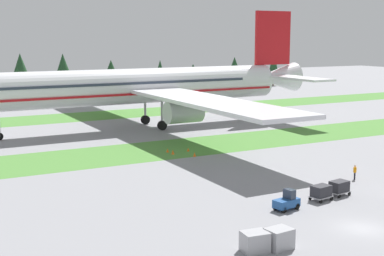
{
  "coord_description": "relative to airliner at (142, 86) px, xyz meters",
  "views": [
    {
      "loc": [
        -34.47,
        -33.15,
        16.5
      ],
      "look_at": [
        0.62,
        32.64,
        4.0
      ],
      "focal_mm": 51.21,
      "sensor_mm": 36.0,
      "label": 1
    }
  ],
  "objects": [
    {
      "name": "ground_plane",
      "position": [
        -4.0,
        -57.97,
        -7.72
      ],
      "size": [
        400.0,
        400.0,
        0.0
      ],
      "primitive_type": "plane",
      "color": "gray"
    },
    {
      "name": "grass_strip_near",
      "position": [
        -4.0,
        -19.21,
        -7.71
      ],
      "size": [
        320.0,
        13.21,
        0.01
      ],
      "primitive_type": "cube",
      "color": "#4C8438",
      "rests_on": "ground"
    },
    {
      "name": "grass_strip_far",
      "position": [
        -4.0,
        19.2,
        -7.71
      ],
      "size": [
        320.0,
        13.21,
        0.01
      ],
      "primitive_type": "cube",
      "color": "#4C8438",
      "rests_on": "ground"
    },
    {
      "name": "airliner",
      "position": [
        0.0,
        0.0,
        0.0
      ],
      "size": [
        68.89,
        84.13,
        21.54
      ],
      "rotation": [
        0.0,
        0.0,
        1.57
      ],
      "color": "silver",
      "rests_on": "ground"
    },
    {
      "name": "baggage_tug",
      "position": [
        -6.51,
        -50.65,
        -6.9
      ],
      "size": [
        2.77,
        1.7,
        1.97
      ],
      "rotation": [
        0.0,
        0.0,
        1.73
      ],
      "color": "#1E4C8E",
      "rests_on": "ground"
    },
    {
      "name": "cargo_dolly_lead",
      "position": [
        -1.55,
        -49.84,
        -6.8
      ],
      "size": [
        2.41,
        1.83,
        1.55
      ],
      "rotation": [
        0.0,
        0.0,
        1.73
      ],
      "color": "#A3A3A8",
      "rests_on": "ground"
    },
    {
      "name": "cargo_dolly_second",
      "position": [
        1.31,
        -49.37,
        -6.8
      ],
      "size": [
        2.41,
        1.83,
        1.55
      ],
      "rotation": [
        0.0,
        0.0,
        1.73
      ],
      "color": "#A3A3A8",
      "rests_on": "ground"
    },
    {
      "name": "ground_crew_marshaller",
      "position": [
        7.47,
        -45.35,
        -6.77
      ],
      "size": [
        0.41,
        0.44,
        1.74
      ],
      "rotation": [
        0.0,
        0.0,
        0.83
      ],
      "color": "black",
      "rests_on": "ground"
    },
    {
      "name": "uld_container_0",
      "position": [
        -13.15,
        -58.21,
        -6.9
      ],
      "size": [
        2.14,
        1.78,
        1.63
      ],
      "primitive_type": "cube",
      "rotation": [
        0.0,
        0.0,
        0.09
      ],
      "color": "#A3A3A8",
      "rests_on": "ground"
    },
    {
      "name": "uld_container_1",
      "position": [
        -15.17,
        -57.81,
        -6.93
      ],
      "size": [
        2.16,
        1.81,
        1.58
      ],
      "primitive_type": "cube",
      "rotation": [
        0.0,
        0.0,
        -0.11
      ],
      "color": "#A3A3A8",
      "rests_on": "ground"
    },
    {
      "name": "taxiway_marker_0",
      "position": [
        -5.19,
        -22.98,
        -7.38
      ],
      "size": [
        0.44,
        0.44,
        0.68
      ],
      "primitive_type": "cone",
      "color": "orange",
      "rests_on": "ground"
    },
    {
      "name": "taxiway_marker_1",
      "position": [
        -2.27,
        -22.08,
        -7.47
      ],
      "size": [
        0.44,
        0.44,
        0.49
      ],
      "primitive_type": "cone",
      "color": "orange",
      "rests_on": "ground"
    },
    {
      "name": "taxiway_marker_2",
      "position": [
        -5.23,
        -21.32,
        -7.45
      ],
      "size": [
        0.44,
        0.44,
        0.52
      ],
      "primitive_type": "cone",
      "color": "orange",
      "rests_on": "ground"
    },
    {
      "name": "taxiway_marker_3",
      "position": [
        -3.14,
        -25.64,
        -7.41
      ],
      "size": [
        0.44,
        0.44,
        0.61
      ],
      "primitive_type": "cone",
      "color": "orange",
      "rests_on": "ground"
    },
    {
      "name": "distant_tree_line",
      "position": [
        -11.03,
        60.03,
        -0.79
      ],
      "size": [
        157.09,
        8.65,
        12.05
      ],
      "color": "#4C3823",
      "rests_on": "ground"
    }
  ]
}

